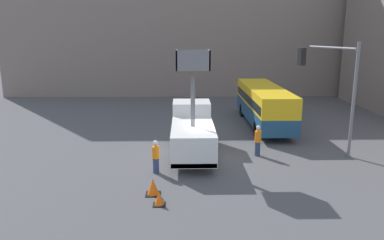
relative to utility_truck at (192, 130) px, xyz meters
The scene contains 9 objects.
ground_plane 2.12m from the utility_truck, 47.72° to the right, with size 120.00×120.00×0.00m, color #4C4C4F.
building_backdrop_far 27.04m from the utility_truck, 87.77° to the left, with size 44.00×10.00×18.48m.
utility_truck is the anchor object (origin of this frame).
city_bus 9.23m from the utility_truck, 51.23° to the left, with size 2.61×10.93×3.06m.
traffic_light_pole 8.61m from the utility_truck, ahead, with size 3.79×3.54×6.68m.
road_worker_near_truck 3.67m from the utility_truck, 122.94° to the right, with size 0.38×0.38×1.77m.
road_worker_directing 3.94m from the utility_truck, ahead, with size 0.38×0.38×1.85m.
traffic_cone_near_truck 6.14m from the utility_truck, 108.48° to the right, with size 0.67×0.67×0.77m.
traffic_cone_mid_road 7.08m from the utility_truck, 102.98° to the right, with size 0.53×0.53×0.61m.
Camera 1 is at (-1.51, -20.40, 7.14)m, focal length 35.00 mm.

